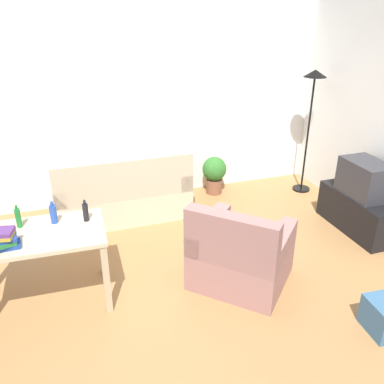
% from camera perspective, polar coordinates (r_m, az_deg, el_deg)
% --- Properties ---
extents(ground_plane, '(5.20, 4.40, 0.02)m').
position_cam_1_polar(ground_plane, '(4.43, 0.85, -11.77)').
color(ground_plane, '#9E7042').
extents(wall_rear, '(5.20, 0.10, 2.70)m').
position_cam_1_polar(wall_rear, '(5.81, -6.43, 12.04)').
color(wall_rear, white).
rests_on(wall_rear, ground_plane).
extents(couch, '(1.74, 0.84, 0.92)m').
position_cam_1_polar(couch, '(5.49, -9.63, -0.48)').
color(couch, beige).
rests_on(couch, ground_plane).
extents(tv_stand, '(0.44, 1.10, 0.48)m').
position_cam_1_polar(tv_stand, '(5.55, 22.31, -2.64)').
color(tv_stand, black).
rests_on(tv_stand, ground_plane).
extents(tv, '(0.41, 0.60, 0.44)m').
position_cam_1_polar(tv, '(5.37, 23.13, 1.73)').
color(tv, '#2D2D33').
rests_on(tv, tv_stand).
extents(torchiere_lamp, '(0.32, 0.32, 1.81)m').
position_cam_1_polar(torchiere_lamp, '(6.12, 16.51, 12.46)').
color(torchiere_lamp, black).
rests_on(torchiere_lamp, ground_plane).
extents(desk, '(1.22, 0.74, 0.76)m').
position_cam_1_polar(desk, '(3.98, -20.79, -6.80)').
color(desk, '#C6B28E').
rests_on(desk, ground_plane).
extents(potted_plant, '(0.36, 0.36, 0.57)m').
position_cam_1_polar(potted_plant, '(6.10, 3.14, 2.74)').
color(potted_plant, brown).
rests_on(potted_plant, ground_plane).
extents(armchair, '(1.23, 1.23, 0.92)m').
position_cam_1_polar(armchair, '(4.18, 6.72, -8.90)').
color(armchair, '#996B66').
rests_on(armchair, ground_plane).
extents(bottle_green, '(0.05, 0.05, 0.22)m').
position_cam_1_polar(bottle_green, '(4.05, -23.19, -3.33)').
color(bottle_green, '#1E722D').
rests_on(bottle_green, desk).
extents(bottle_blue, '(0.06, 0.06, 0.22)m').
position_cam_1_polar(bottle_blue, '(4.00, -18.87, -2.92)').
color(bottle_blue, '#2347A3').
rests_on(bottle_blue, desk).
extents(bottle_dark, '(0.05, 0.05, 0.21)m').
position_cam_1_polar(bottle_dark, '(3.96, -14.71, -2.72)').
color(bottle_dark, black).
rests_on(bottle_dark, desk).
extents(book_stack, '(0.28, 0.23, 0.17)m').
position_cam_1_polar(book_stack, '(3.77, -25.11, -6.07)').
color(book_stack, navy).
rests_on(book_stack, desk).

